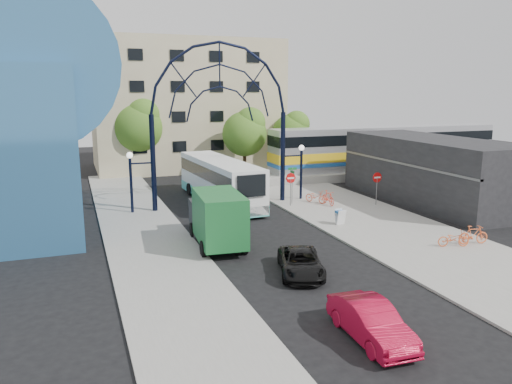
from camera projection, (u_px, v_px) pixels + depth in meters
name	position (u px, v px, depth m)	size (l,w,h in m)	color
ground	(301.00, 267.00, 24.88)	(120.00, 120.00, 0.00)	black
sidewalk_east	(389.00, 230.00, 31.27)	(8.00, 56.00, 0.12)	gray
plaza_west	(151.00, 245.00, 28.17)	(5.00, 50.00, 0.12)	gray
gateway_arch	(220.00, 91.00, 36.03)	(13.64, 0.44, 12.10)	black
stop_sign	(291.00, 181.00, 37.14)	(0.80, 0.07, 2.50)	slate
do_not_enter_sign	(377.00, 181.00, 37.42)	(0.76, 0.07, 2.48)	slate
street_name_sign	(292.00, 178.00, 37.80)	(0.70, 0.70, 2.80)	slate
sandwich_board	(340.00, 215.00, 32.13)	(0.55, 0.61, 0.99)	white
commercial_block_east	(432.00, 170.00, 39.01)	(6.00, 16.00, 5.00)	black
apartment_block	(185.00, 105.00, 56.29)	(20.00, 12.10, 14.00)	tan
train_platform	(384.00, 171.00, 51.82)	(32.00, 5.00, 0.80)	gray
train_car	(386.00, 147.00, 51.32)	(25.10, 3.05, 4.20)	#B7B7BC
tree_north_a	(246.00, 131.00, 49.86)	(4.48, 4.48, 7.00)	#382314
tree_north_b	(139.00, 124.00, 50.00)	(5.12, 5.12, 8.00)	#382314
tree_north_c	(292.00, 131.00, 53.81)	(4.16, 4.16, 6.50)	#382314
city_bus	(220.00, 181.00, 38.61)	(3.55, 12.50, 3.39)	white
green_truck	(216.00, 218.00, 28.04)	(2.83, 6.45, 3.17)	black
black_suv	(301.00, 263.00, 23.73)	(1.95, 4.24, 1.18)	black
red_sedan	(371.00, 322.00, 17.46)	(1.45, 4.16, 1.37)	#A70A28
bike_near_a	(316.00, 197.00, 38.41)	(0.64, 1.82, 0.96)	#F15530
bike_near_b	(328.00, 198.00, 37.72)	(0.50, 1.77, 1.06)	#F34530
bike_far_a	(453.00, 239.00, 27.60)	(0.61, 1.74, 0.92)	orange
bike_far_b	(473.00, 235.00, 28.04)	(0.50, 1.78, 1.07)	orange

